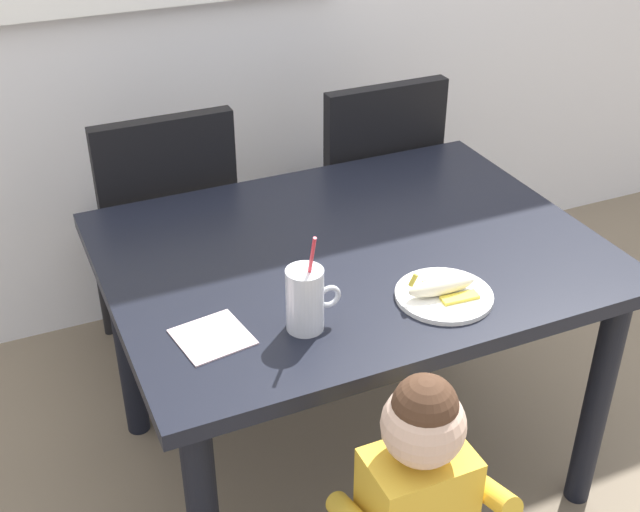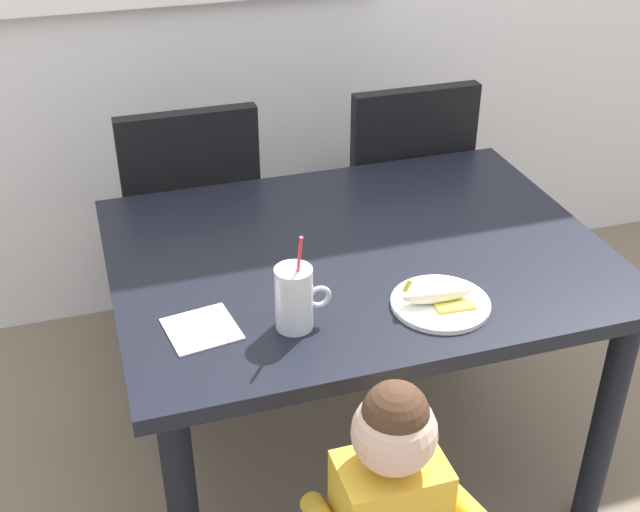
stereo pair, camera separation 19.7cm
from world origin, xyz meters
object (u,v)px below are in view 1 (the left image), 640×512
(snack_plate, at_px, (444,295))
(peeled_banana, at_px, (442,286))
(dining_chair_left, at_px, (165,228))
(paper_napkin, at_px, (212,337))
(dining_table, at_px, (351,282))
(dining_chair_right, at_px, (367,190))
(milk_cup, at_px, (306,303))
(toddler_standing, at_px, (417,497))

(snack_plate, height_order, peeled_banana, peeled_banana)
(dining_chair_left, xyz_separation_m, paper_napkin, (-0.11, -0.90, 0.22))
(peeled_banana, bearing_deg, dining_table, 107.13)
(dining_table, xyz_separation_m, dining_chair_right, (0.38, 0.66, -0.11))
(dining_chair_left, bearing_deg, dining_chair_right, 178.38)
(dining_chair_right, relative_size, milk_cup, 3.85)
(milk_cup, relative_size, paper_napkin, 1.66)
(dining_chair_right, bearing_deg, milk_cup, 55.89)
(dining_table, xyz_separation_m, snack_plate, (0.10, -0.30, 0.11))
(dining_chair_left, relative_size, snack_plate, 4.17)
(dining_chair_right, distance_m, snack_plate, 1.02)
(dining_chair_left, bearing_deg, dining_table, 116.53)
(dining_table, height_order, milk_cup, milk_cup)
(toddler_standing, height_order, milk_cup, milk_cup)
(dining_table, relative_size, dining_chair_right, 1.31)
(dining_table, bearing_deg, dining_chair_left, 116.53)
(toddler_standing, distance_m, paper_napkin, 0.55)
(dining_table, xyz_separation_m, toddler_standing, (-0.15, -0.62, -0.12))
(dining_chair_left, distance_m, milk_cup, 0.99)
(dining_table, distance_m, dining_chair_right, 0.77)
(dining_chair_left, bearing_deg, paper_napkin, 83.02)
(dining_table, xyz_separation_m, peeled_banana, (0.09, -0.29, 0.14))
(dining_chair_right, bearing_deg, paper_napkin, 46.67)
(milk_cup, xyz_separation_m, paper_napkin, (-0.20, 0.05, -0.06))
(dining_table, height_order, peeled_banana, peeled_banana)
(milk_cup, bearing_deg, paper_napkin, 166.38)
(dining_chair_right, bearing_deg, dining_table, 59.81)
(milk_cup, bearing_deg, peeled_banana, -3.54)
(dining_table, relative_size, dining_chair_left, 1.31)
(dining_chair_right, distance_m, milk_cup, 1.16)
(toddler_standing, bearing_deg, dining_chair_left, 98.30)
(milk_cup, bearing_deg, dining_table, 47.79)
(milk_cup, height_order, paper_napkin, milk_cup)
(dining_table, height_order, dining_chair_right, dining_chair_right)
(toddler_standing, height_order, paper_napkin, toddler_standing)
(dining_chair_left, xyz_separation_m, snack_plate, (0.43, -0.97, 0.22))
(paper_napkin, bearing_deg, peeled_banana, -7.37)
(dining_table, height_order, paper_napkin, paper_napkin)
(dining_table, bearing_deg, milk_cup, -132.21)
(milk_cup, bearing_deg, snack_plate, -3.88)
(toddler_standing, distance_m, peeled_banana, 0.48)
(snack_plate, bearing_deg, milk_cup, 176.12)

